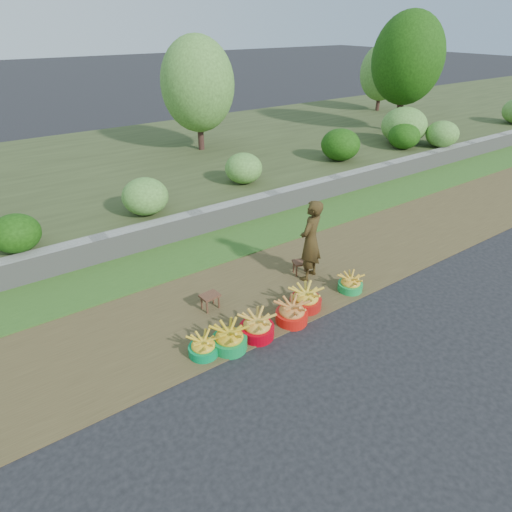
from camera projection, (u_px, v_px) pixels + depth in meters
ground_plane at (311, 322)px, 7.21m from camera, size 120.00×120.00×0.00m
dirt_shoulder at (267, 288)px, 8.10m from camera, size 80.00×2.50×0.02m
grass_verge at (214, 247)px, 9.53m from camera, size 80.00×1.50×0.04m
retaining_wall at (196, 223)px, 10.01m from camera, size 80.00×0.35×0.55m
earth_bank at (123, 170)px, 13.54m from camera, size 80.00×10.00×0.50m
basin_a at (203, 347)px, 6.43m from camera, size 0.46×0.46×0.34m
basin_b at (229, 339)px, 6.55m from camera, size 0.55×0.55×0.41m
basin_c at (257, 327)px, 6.80m from camera, size 0.56×0.56×0.42m
basin_d at (292, 313)px, 7.13m from camera, size 0.54×0.54×0.41m
basin_e at (306, 299)px, 7.47m from camera, size 0.56×0.56×0.42m
basin_f at (350, 284)px, 7.96m from camera, size 0.46×0.46×0.34m
stool_left at (210, 298)px, 7.41m from camera, size 0.34×0.27×0.28m
stool_right at (301, 264)px, 8.42m from camera, size 0.38×0.33×0.28m
vendor_woman at (311, 241)px, 8.02m from camera, size 0.69×0.59×1.61m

